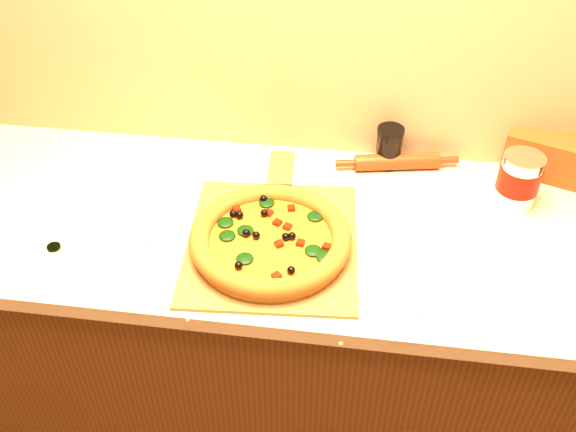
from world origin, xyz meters
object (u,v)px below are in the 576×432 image
Objects in this scene: pizza at (271,239)px; coffee_canister at (519,179)px; rolling_pin at (397,162)px; dark_jar at (389,147)px; pizza_peel at (273,237)px.

coffee_canister is (0.59, 0.26, 0.04)m from pizza.
pizza is 1.13× the size of rolling_pin.
pizza is 0.47m from rolling_pin.
dark_jar is at bearing 55.37° from pizza.
dark_jar is (0.26, 0.38, 0.03)m from pizza.
pizza is 3.23× the size of dark_jar.
pizza_peel is 0.05m from pizza.
rolling_pin is 0.05m from dark_jar.
pizza_peel is at bearing -131.54° from rolling_pin.
pizza is at bearing -128.32° from rolling_pin.
dark_jar reaches higher than pizza.
dark_jar is (0.27, 0.35, 0.05)m from pizza_peel.
rolling_pin is (0.29, 0.33, 0.02)m from pizza_peel.
dark_jar reaches higher than rolling_pin.
coffee_canister is at bearing 16.31° from pizza_peel.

